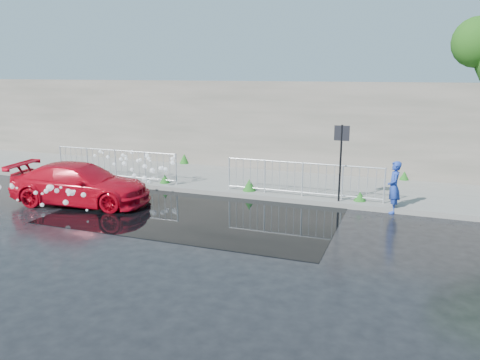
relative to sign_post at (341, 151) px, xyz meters
The scene contains 12 objects.
ground 5.50m from the sign_post, 143.57° to the right, with size 90.00×90.00×0.00m, color black.
pavement 4.90m from the sign_post, 155.66° to the left, with size 30.00×4.00×0.15m, color slate.
curb 4.51m from the sign_post, behind, with size 30.00×0.25×0.16m, color slate.
retaining_wall 5.87m from the sign_post, 135.69° to the left, with size 30.00×0.60×3.50m, color #5C584E.
puddle 4.59m from the sign_post, 150.42° to the right, with size 8.00×5.00×0.01m, color black.
sign_post is the anchor object (origin of this frame).
railing_left 8.26m from the sign_post, behind, with size 5.05×0.05×1.10m.
railing_right 1.57m from the sign_post, 168.23° to the left, with size 5.05×0.05×1.10m.
weeds 4.88m from the sign_post, 161.10° to the left, with size 12.17×3.93×0.42m.
water_spray 7.55m from the sign_post, 169.63° to the right, with size 3.60×5.63×1.08m.
red_car 8.05m from the sign_post, 161.76° to the right, with size 1.77×4.35×1.26m, color red.
person 1.85m from the sign_post, ahead, with size 0.56×0.36×1.52m, color #203CA4.
Camera 1 is at (6.17, -10.87, 4.04)m, focal length 35.00 mm.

